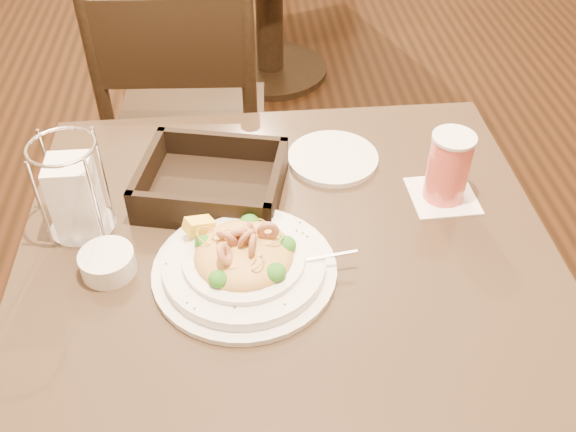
{
  "coord_description": "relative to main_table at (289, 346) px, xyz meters",
  "views": [
    {
      "loc": [
        -0.07,
        -0.73,
        1.49
      ],
      "look_at": [
        0.0,
        0.02,
        0.81
      ],
      "focal_mm": 40.0,
      "sensor_mm": 36.0,
      "label": 1
    }
  ],
  "objects": [
    {
      "name": "main_table",
      "position": [
        0.0,
        0.0,
        0.0
      ],
      "size": [
        0.9,
        0.9,
        0.73
      ],
      "color": "black",
      "rests_on": "ground"
    },
    {
      "name": "drink_glass",
      "position": [
        0.3,
        0.14,
        0.3
      ],
      "size": [
        0.12,
        0.12,
        0.13
      ],
      "rotation": [
        0.0,
        0.0,
        0.04
      ],
      "color": "white",
      "rests_on": "main_table"
    },
    {
      "name": "bread_basket",
      "position": [
        -0.12,
        0.18,
        0.25
      ],
      "size": [
        0.29,
        0.26,
        0.07
      ],
      "rotation": [
        0.0,
        0.0,
        -0.23
      ],
      "color": "black",
      "rests_on": "main_table"
    },
    {
      "name": "butter_ramekin",
      "position": [
        -0.29,
        0.0,
        0.25
      ],
      "size": [
        0.09,
        0.09,
        0.04
      ],
      "primitive_type": "cylinder",
      "rotation": [
        0.0,
        0.0,
        -0.04
      ],
      "color": "white",
      "rests_on": "main_table"
    },
    {
      "name": "napkin_caddy",
      "position": [
        -0.35,
        0.11,
        0.31
      ],
      "size": [
        0.11,
        0.11,
        0.18
      ],
      "rotation": [
        0.0,
        0.0,
        0.34
      ],
      "color": "silver",
      "rests_on": "main_table"
    },
    {
      "name": "dining_chair_near",
      "position": [
        -0.21,
        0.78,
        -0.0
      ],
      "size": [
        0.45,
        0.45,
        0.93
      ],
      "rotation": [
        0.0,
        0.0,
        3.08
      ],
      "color": "black",
      "rests_on": "ground"
    },
    {
      "name": "pasta_bowl",
      "position": [
        -0.07,
        -0.02,
        0.26
      ],
      "size": [
        0.33,
        0.3,
        0.1
      ],
      "rotation": [
        0.0,
        0.0,
        -0.06
      ],
      "color": "white",
      "rests_on": "main_table"
    },
    {
      "name": "side_plate",
      "position": [
        0.11,
        0.26,
        0.24
      ],
      "size": [
        0.19,
        0.19,
        0.01
      ],
      "primitive_type": "cylinder",
      "rotation": [
        0.0,
        0.0,
        0.06
      ],
      "color": "white",
      "rests_on": "main_table"
    }
  ]
}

